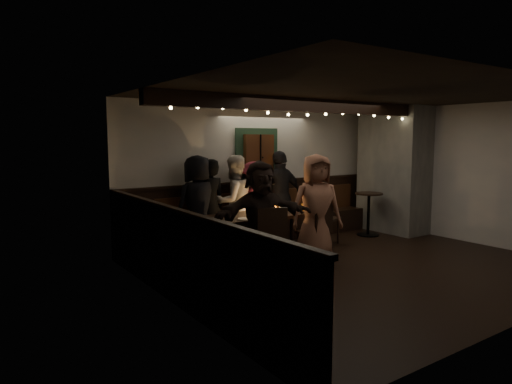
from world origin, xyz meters
TOP-DOWN VIEW (x-y plane):
  - room at (1.07, 1.42)m, footprint 6.02×5.01m
  - dining_table at (-0.80, 1.40)m, footprint 1.97×0.84m
  - chair_near_left at (-1.29, 0.51)m, footprint 0.57×0.57m
  - chair_near_right at (-0.25, 0.62)m, footprint 0.52×0.52m
  - chair_end at (0.51, 1.36)m, footprint 0.60×0.60m
  - high_top at (1.87, 1.46)m, footprint 0.55×0.55m
  - person_a at (-1.63, 2.13)m, footprint 0.87×0.61m
  - person_b at (-1.40, 2.13)m, footprint 0.59×0.40m
  - person_c at (-0.91, 2.13)m, footprint 0.84×0.67m
  - person_d at (-0.51, 2.08)m, footprint 1.11×0.81m
  - person_e at (0.14, 2.13)m, footprint 1.02×0.45m
  - person_f at (-1.35, 0.67)m, footprint 1.58×0.75m
  - person_g at (-0.33, 0.60)m, footprint 0.97×0.80m

SIDE VIEW (x-z plane):
  - chair_near_right at x=-0.25m, z-range 0.06..1.03m
  - chair_near_left at x=-1.29m, z-range 0.06..1.03m
  - high_top at x=1.87m, z-range 0.11..0.98m
  - chair_end at x=0.51m, z-range 0.07..1.10m
  - dining_table at x=-0.80m, z-range 0.22..1.07m
  - person_d at x=-0.51m, z-range 0.00..1.54m
  - person_b at x=-1.40m, z-range 0.00..1.61m
  - person_f at x=-1.35m, z-range 0.00..1.64m
  - person_c at x=-0.91m, z-range 0.00..1.66m
  - person_a at x=-1.63m, z-range 0.00..1.68m
  - person_g at x=-0.33m, z-range 0.00..1.72m
  - person_e at x=0.14m, z-range 0.00..1.73m
  - room at x=1.07m, z-range -0.24..2.38m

